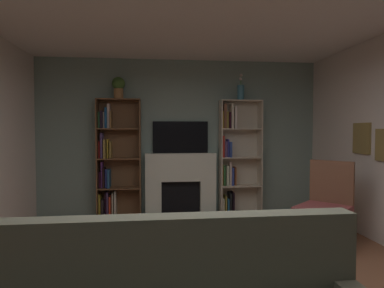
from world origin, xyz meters
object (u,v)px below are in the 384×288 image
object	(u,v)px
bookshelf_left	(114,161)
potted_plant	(118,87)
tv	(180,137)
fireplace	(181,183)
armchair	(326,203)
bookshelf_right	(235,158)
vase_with_flowers	(241,91)
coffee_table	(179,287)

from	to	relation	value
bookshelf_left	potted_plant	xyz separation A→B (m)	(0.09, -0.05, 1.26)
tv	bookshelf_left	bearing A→B (deg)	-176.33
fireplace	armchair	distance (m)	2.46
bookshelf_left	bookshelf_right	world-z (taller)	same
fireplace	vase_with_flowers	bearing A→B (deg)	-2.72
tv	armchair	distance (m)	2.64
potted_plant	armchair	xyz separation A→B (m)	(2.83, -1.66, -1.69)
bookshelf_right	armchair	world-z (taller)	bookshelf_right
bookshelf_left	vase_with_flowers	distance (m)	2.52
fireplace	bookshelf_left	world-z (taller)	bookshelf_left
fireplace	bookshelf_right	size ratio (longest dim) A/B	0.66
tv	potted_plant	bearing A→B (deg)	-173.53
bookshelf_left	armchair	world-z (taller)	bookshelf_left
fireplace	vase_with_flowers	world-z (taller)	vase_with_flowers
potted_plant	coffee_table	distance (m)	3.96
bookshelf_right	fireplace	bearing A→B (deg)	179.65
bookshelf_left	vase_with_flowers	bearing A→B (deg)	-1.20
vase_with_flowers	armchair	size ratio (longest dim) A/B	0.43
potted_plant	vase_with_flowers	distance (m)	2.12
potted_plant	armchair	size ratio (longest dim) A/B	0.34
fireplace	coffee_table	world-z (taller)	fireplace
armchair	potted_plant	bearing A→B (deg)	149.61
bookshelf_left	coffee_table	world-z (taller)	bookshelf_left
coffee_table	fireplace	bearing A→B (deg)	85.35
bookshelf_left	coffee_table	xyz separation A→B (m)	(0.87, -3.45, -0.60)
bookshelf_right	potted_plant	size ratio (longest dim) A/B	5.45
armchair	bookshelf_right	bearing A→B (deg)	115.30
fireplace	tv	bearing A→B (deg)	90.00
tv	vase_with_flowers	distance (m)	1.34
tv	coffee_table	distance (m)	3.68
fireplace	tv	size ratio (longest dim) A/B	1.37
potted_plant	armchair	distance (m)	3.69
tv	vase_with_flowers	world-z (taller)	vase_with_flowers
bookshelf_left	bookshelf_right	xyz separation A→B (m)	(2.12, -0.00, 0.04)
bookshelf_left	potted_plant	world-z (taller)	potted_plant
tv	potted_plant	distance (m)	1.37
bookshelf_right	vase_with_flowers	world-z (taller)	vase_with_flowers
fireplace	vase_with_flowers	size ratio (longest dim) A/B	2.87
vase_with_flowers	armchair	xyz separation A→B (m)	(0.71, -1.66, -1.64)
tv	coffee_table	world-z (taller)	tv
tv	bookshelf_left	size ratio (longest dim) A/B	0.48
tv	potted_plant	size ratio (longest dim) A/B	2.63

